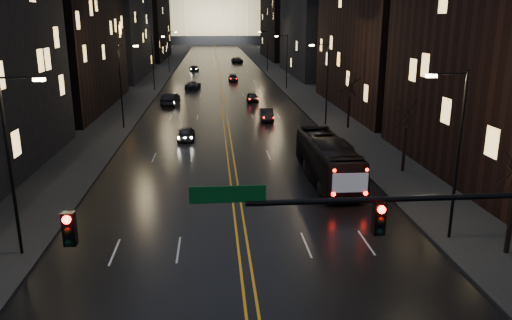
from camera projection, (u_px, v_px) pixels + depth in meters
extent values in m
cube|color=black|center=(217.00, 61.00, 140.77)|extent=(20.00, 320.00, 0.02)
cube|color=black|center=(167.00, 61.00, 139.60)|extent=(8.00, 320.00, 0.16)
cube|color=black|center=(266.00, 61.00, 141.91)|extent=(8.00, 320.00, 0.16)
cube|color=orange|center=(217.00, 61.00, 140.77)|extent=(0.62, 320.00, 0.01)
cube|color=black|center=(113.00, 27.00, 99.89)|extent=(12.00, 34.00, 20.00)
cube|color=black|center=(144.00, 17.00, 145.38)|extent=(12.00, 40.00, 24.00)
cube|color=black|center=(320.00, 11.00, 102.54)|extent=(12.00, 34.00, 26.00)
cube|color=black|center=(286.00, 21.00, 149.11)|extent=(12.00, 40.00, 22.00)
cube|color=black|center=(215.00, 39.00, 255.31)|extent=(90.00, 50.00, 4.00)
cube|color=#EACB87|center=(214.00, 10.00, 251.51)|extent=(80.00, 36.00, 24.00)
cylinder|color=black|center=(446.00, 197.00, 14.88)|extent=(12.00, 0.18, 0.18)
cube|color=black|center=(69.00, 229.00, 14.13)|extent=(0.35, 0.30, 1.00)
cube|color=black|center=(379.00, 218.00, 14.87)|extent=(0.35, 0.30, 1.00)
sphere|color=#FF0705|center=(66.00, 220.00, 13.86)|extent=(0.24, 0.24, 0.24)
sphere|color=#FF0705|center=(382.00, 210.00, 14.61)|extent=(0.24, 0.24, 0.24)
cube|color=#053F14|center=(228.00, 194.00, 14.26)|extent=(2.20, 0.06, 0.50)
cylinder|color=black|center=(458.00, 159.00, 25.38)|extent=(0.16, 0.16, 9.00)
cylinder|color=black|center=(450.00, 74.00, 24.14)|extent=(1.80, 0.10, 0.10)
cube|color=#FFD699|center=(431.00, 76.00, 24.09)|extent=(0.50, 0.25, 0.15)
cylinder|color=black|center=(10.00, 169.00, 23.56)|extent=(0.16, 0.16, 9.00)
cylinder|color=black|center=(18.00, 78.00, 22.47)|extent=(1.80, 0.10, 0.10)
cube|color=#FFD699|center=(39.00, 80.00, 22.57)|extent=(0.50, 0.25, 0.15)
cylinder|color=black|center=(327.00, 85.00, 54.15)|extent=(0.16, 0.16, 9.00)
cylinder|color=black|center=(320.00, 44.00, 52.91)|extent=(1.80, 0.10, 0.10)
cube|color=#FFD699|center=(312.00, 45.00, 52.86)|extent=(0.50, 0.25, 0.15)
cylinder|color=black|center=(121.00, 87.00, 52.33)|extent=(0.16, 0.16, 9.00)
cylinder|color=black|center=(127.00, 45.00, 51.24)|extent=(1.80, 0.10, 0.10)
cube|color=#FFD699|center=(136.00, 46.00, 51.34)|extent=(0.50, 0.25, 0.15)
cylinder|color=black|center=(287.00, 62.00, 82.92)|extent=(0.16, 0.16, 9.00)
cylinder|color=black|center=(282.00, 36.00, 81.68)|extent=(1.80, 0.10, 0.10)
cube|color=#FFD699|center=(276.00, 36.00, 81.63)|extent=(0.50, 0.25, 0.15)
cylinder|color=black|center=(153.00, 63.00, 81.10)|extent=(0.16, 0.16, 9.00)
cylinder|color=black|center=(157.00, 36.00, 80.01)|extent=(1.80, 0.10, 0.10)
cube|color=#FFD699|center=(163.00, 37.00, 80.11)|extent=(0.50, 0.25, 0.15)
cylinder|color=black|center=(267.00, 51.00, 111.69)|extent=(0.16, 0.16, 9.00)
cylinder|color=black|center=(264.00, 32.00, 110.45)|extent=(1.80, 0.10, 0.10)
cube|color=#FFD699|center=(260.00, 32.00, 110.40)|extent=(0.50, 0.25, 0.15)
cylinder|color=black|center=(168.00, 52.00, 109.87)|extent=(0.16, 0.16, 9.00)
cylinder|color=black|center=(172.00, 32.00, 108.78)|extent=(1.80, 0.10, 0.10)
cube|color=#FFD699|center=(176.00, 32.00, 108.88)|extent=(0.50, 0.25, 0.15)
cylinder|color=black|center=(510.00, 223.00, 24.37)|extent=(0.24, 0.24, 3.50)
cylinder|color=black|center=(404.00, 151.00, 37.80)|extent=(0.24, 0.24, 3.50)
cylinder|color=black|center=(349.00, 113.00, 53.14)|extent=(0.24, 0.24, 3.50)
imported|color=black|center=(328.00, 160.00, 35.99)|extent=(2.79, 11.30, 3.14)
imported|color=black|center=(186.00, 133.00, 48.50)|extent=(1.66, 4.03, 1.37)
imported|color=black|center=(171.00, 99.00, 68.10)|extent=(2.41, 5.35, 1.70)
imported|color=black|center=(193.00, 85.00, 84.65)|extent=(2.76, 4.96, 1.31)
imported|color=black|center=(194.00, 68.00, 113.47)|extent=(2.46, 4.79, 1.33)
imported|color=black|center=(267.00, 115.00, 57.93)|extent=(1.67, 4.32, 1.40)
imported|color=black|center=(253.00, 97.00, 70.81)|extent=(1.66, 4.00, 1.36)
imported|color=black|center=(233.00, 78.00, 94.88)|extent=(1.81, 4.39, 1.27)
imported|color=black|center=(237.00, 60.00, 135.05)|extent=(3.09, 5.90, 1.59)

